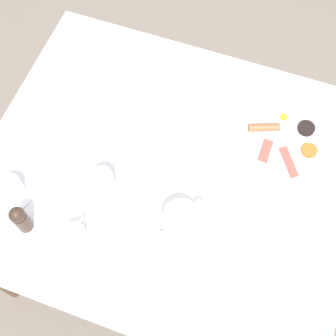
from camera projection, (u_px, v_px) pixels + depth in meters
ground_plane at (168, 238)px, 2.14m from camera, size 8.00×8.00×0.00m
table at (168, 179)px, 1.55m from camera, size 1.01×1.19×0.72m
breakfast_plate at (285, 140)px, 1.53m from camera, size 0.31×0.31×0.04m
teapot_near at (182, 221)px, 1.37m from camera, size 0.17×0.11×0.11m
teacup_with_saucer_left at (159, 92)px, 1.59m from camera, size 0.14×0.14×0.06m
teacup_with_saucer_right at (10, 189)px, 1.43m from camera, size 0.14×0.14×0.06m
water_glass_tall at (103, 184)px, 1.41m from camera, size 0.07×0.07×0.11m
creamer_jug at (76, 234)px, 1.37m from camera, size 0.08×0.06×0.06m
pepper_grinder at (20, 219)px, 1.35m from camera, size 0.05×0.05×0.12m
napkin_folded at (190, 158)px, 1.50m from camera, size 0.13×0.16×0.01m
fork_by_plate at (111, 129)px, 1.55m from camera, size 0.11×0.14×0.00m
knife_by_plate at (74, 88)px, 1.63m from camera, size 0.05×0.22×0.00m
spoon_for_tea at (264, 234)px, 1.40m from camera, size 0.09×0.14×0.00m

